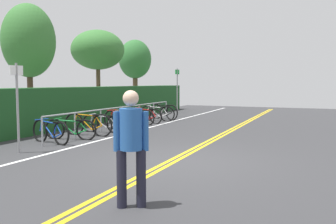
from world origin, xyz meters
TOP-DOWN VIEW (x-y plane):
  - ground_plane at (0.00, 0.00)m, footprint 37.66×13.25m
  - centre_line_yellow_inner at (0.00, -0.08)m, footprint 33.90×0.10m
  - centre_line_yellow_outer at (0.00, 0.08)m, footprint 33.90×0.10m
  - bike_lane_stripe_white at (0.00, 3.14)m, footprint 33.90×0.12m
  - bike_rack at (4.49, 4.01)m, footprint 8.57×0.05m
  - bicycle_0 at (0.69, 4.14)m, footprint 0.53×1.66m
  - bicycle_1 at (1.50, 4.06)m, footprint 0.52×1.68m
  - bicycle_2 at (2.39, 4.06)m, footprint 0.46×1.84m
  - bicycle_3 at (3.21, 4.03)m, footprint 0.46×1.64m
  - bicycle_4 at (4.09, 3.90)m, footprint 0.62×1.64m
  - bicycle_5 at (4.97, 4.06)m, footprint 0.56×1.66m
  - bicycle_6 at (5.77, 4.00)m, footprint 0.46×1.61m
  - bicycle_7 at (6.50, 4.00)m, footprint 0.52×1.74m
  - bicycle_8 at (7.39, 3.87)m, footprint 0.46×1.71m
  - bicycle_9 at (8.24, 3.90)m, footprint 0.69×1.70m
  - pedestrian at (-3.02, -0.61)m, footprint 0.32×0.44m
  - sign_post_near at (-0.73, 3.88)m, footprint 0.36×0.08m
  - sign_post_far at (9.85, 3.86)m, footprint 0.36×0.09m
  - hedge_backdrop at (5.99, 6.22)m, footprint 17.52×1.12m
  - tree_mid at (3.79, 7.89)m, footprint 2.11×2.11m
  - tree_far_right at (8.35, 7.70)m, footprint 2.74×2.74m
  - tree_extra at (13.11, 8.11)m, footprint 2.09×2.09m

SIDE VIEW (x-z plane):
  - ground_plane at x=0.00m, z-range -0.05..0.00m
  - centre_line_yellow_inner at x=0.00m, z-range 0.00..0.00m
  - centre_line_yellow_outer at x=0.00m, z-range 0.00..0.00m
  - bike_lane_stripe_white at x=0.00m, z-range 0.00..0.00m
  - bicycle_3 at x=3.21m, z-range -0.02..0.66m
  - bicycle_6 at x=5.77m, z-range -0.02..0.66m
  - bicycle_1 at x=1.50m, z-range -0.02..0.66m
  - bicycle_5 at x=4.97m, z-range -0.02..0.66m
  - bicycle_7 at x=6.50m, z-range -0.02..0.67m
  - bicycle_0 at x=0.69m, z-range -0.02..0.70m
  - bicycle_8 at x=7.39m, z-range -0.02..0.72m
  - bicycle_4 at x=4.09m, z-range -0.02..0.73m
  - bicycle_9 at x=8.24m, z-range -0.02..0.75m
  - bicycle_2 at x=2.39m, z-range -0.02..0.77m
  - bike_rack at x=4.49m, z-range 0.21..1.05m
  - hedge_backdrop at x=5.99m, z-range 0.00..1.57m
  - pedestrian at x=-3.02m, z-range 0.12..1.77m
  - sign_post_near at x=-0.73m, z-range 0.23..2.46m
  - sign_post_far at x=9.85m, z-range 0.24..2.72m
  - tree_extra at x=13.11m, z-range 0.97..5.48m
  - tree_mid at x=3.79m, z-range 0.96..5.88m
  - tree_far_right at x=8.35m, z-range 1.20..5.67m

